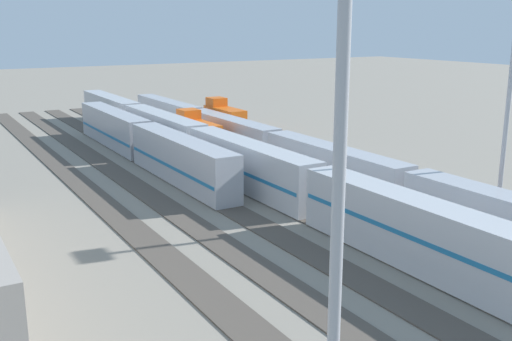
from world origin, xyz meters
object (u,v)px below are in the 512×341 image
object	(u,v)px
train_on_track_4	(143,142)
train_on_track_0	(224,117)
train_on_track_3	(200,146)
light_mast_1	(345,1)
train_on_track_1	(332,163)
train_on_track_2	(197,132)

from	to	relation	value
train_on_track_4	train_on_track_0	bearing A→B (deg)	-51.23
train_on_track_3	light_mast_1	xyz separation A→B (m)	(-50.77, 18.77, 15.22)
train_on_track_4	light_mast_1	bearing A→B (deg)	166.45
train_on_track_3	train_on_track_1	world-z (taller)	train_on_track_3
train_on_track_4	train_on_track_0	distance (m)	25.65
train_on_track_1	train_on_track_4	bearing A→B (deg)	36.96
light_mast_1	train_on_track_3	bearing A→B (deg)	-20.28
train_on_track_2	light_mast_1	size ratio (longest dim) A/B	0.36
train_on_track_0	train_on_track_4	bearing A→B (deg)	128.77
train_on_track_3	train_on_track_1	bearing A→B (deg)	-143.62
train_on_track_4	train_on_track_1	xyz separation A→B (m)	(-19.94, -15.00, -0.58)
train_on_track_0	train_on_track_2	distance (m)	14.72
train_on_track_4	train_on_track_3	xyz separation A→B (m)	(-6.37, -5.00, 0.03)
train_on_track_4	light_mast_1	size ratio (longest dim) A/B	1.68
train_on_track_4	light_mast_1	distance (m)	60.72
train_on_track_0	train_on_track_1	bearing A→B (deg)	172.09
train_on_track_4	train_on_track_1	bearing A→B (deg)	-143.04
train_on_track_4	train_on_track_3	world-z (taller)	same
train_on_track_0	train_on_track_1	size ratio (longest dim) A/B	0.08
train_on_track_2	train_on_track_0	bearing A→B (deg)	-42.80
train_on_track_0	train_on_track_3	xyz separation A→B (m)	(-22.43, 15.00, 0.45)
train_on_track_1	light_mast_1	xyz separation A→B (m)	(-37.20, 28.77, 15.83)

